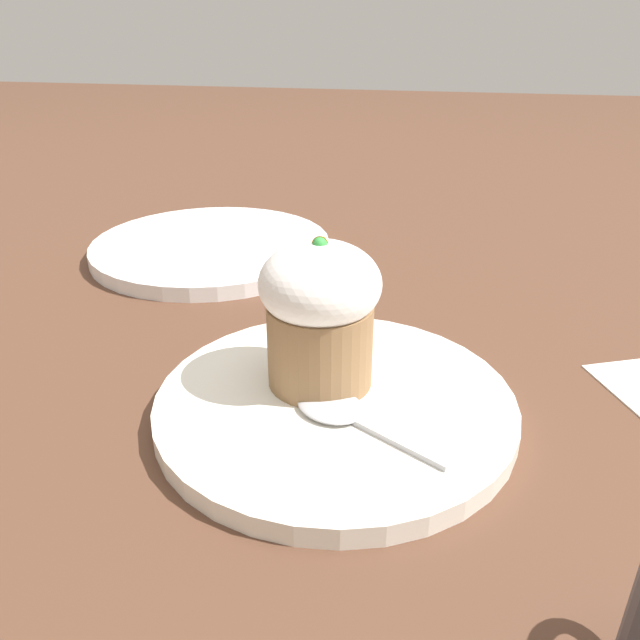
# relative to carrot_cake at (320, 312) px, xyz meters

# --- Properties ---
(ground_plane) EXTENTS (4.00, 4.00, 0.00)m
(ground_plane) POSITION_rel_carrot_cake_xyz_m (-0.02, -0.01, -0.07)
(ground_plane) COLOR #513323
(dessert_plate) EXTENTS (0.25, 0.25, 0.02)m
(dessert_plate) POSITION_rel_carrot_cake_xyz_m (-0.02, -0.01, -0.06)
(dessert_plate) COLOR white
(dessert_plate) RESTS_ON ground_plane
(carrot_cake) EXTENTS (0.08, 0.08, 0.11)m
(carrot_cake) POSITION_rel_carrot_cake_xyz_m (0.00, 0.00, 0.00)
(carrot_cake) COLOR olive
(carrot_cake) RESTS_ON dessert_plate
(spoon) EXTENTS (0.08, 0.11, 0.01)m
(spoon) POSITION_rel_carrot_cake_xyz_m (-0.04, -0.03, -0.05)
(spoon) COLOR #B7B7BC
(spoon) RESTS_ON dessert_plate
(side_plate) EXTENTS (0.28, 0.28, 0.02)m
(side_plate) POSITION_rel_carrot_cake_xyz_m (0.28, 0.19, -0.06)
(side_plate) COLOR white
(side_plate) RESTS_ON ground_plane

